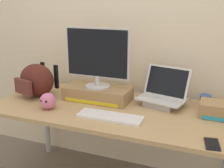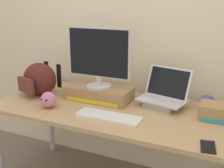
# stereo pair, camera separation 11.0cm
# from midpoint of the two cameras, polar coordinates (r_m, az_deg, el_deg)

# --- Properties ---
(back_wall) EXTENTS (7.00, 0.10, 2.60)m
(back_wall) POSITION_cam_midpoint_polar(r_m,az_deg,el_deg) (2.44, 3.12, 12.13)
(back_wall) COLOR beige
(back_wall) RESTS_ON ground
(desk) EXTENTS (1.78, 0.80, 0.72)m
(desk) POSITION_cam_midpoint_polar(r_m,az_deg,el_deg) (2.14, -1.48, -6.31)
(desk) COLOR tan
(desk) RESTS_ON ground
(toner_box_yellow) EXTENTS (0.52, 0.26, 0.10)m
(toner_box_yellow) POSITION_cam_midpoint_polar(r_m,az_deg,el_deg) (2.26, -4.24, -1.85)
(toner_box_yellow) COLOR #9E7A51
(toner_box_yellow) RESTS_ON desk
(desktop_monitor) EXTENTS (0.52, 0.19, 0.46)m
(desktop_monitor) POSITION_cam_midpoint_polar(r_m,az_deg,el_deg) (2.19, -4.42, 5.43)
(desktop_monitor) COLOR silver
(desktop_monitor) RESTS_ON toner_box_yellow
(open_laptop) EXTENTS (0.39, 0.31, 0.28)m
(open_laptop) POSITION_cam_midpoint_polar(r_m,az_deg,el_deg) (2.17, 8.66, -2.73)
(open_laptop) COLOR #ADADB2
(open_laptop) RESTS_ON desk
(external_keyboard) EXTENTS (0.44, 0.15, 0.02)m
(external_keyboard) POSITION_cam_midpoint_polar(r_m,az_deg,el_deg) (1.93, -2.03, -6.55)
(external_keyboard) COLOR white
(external_keyboard) RESTS_ON desk
(messenger_backpack) EXTENTS (0.37, 0.34, 0.26)m
(messenger_backpack) POSITION_cam_midpoint_polar(r_m,az_deg,el_deg) (2.43, -16.07, 0.76)
(messenger_backpack) COLOR #4C1E19
(messenger_backpack) RESTS_ON desk
(coffee_mug) EXTENTS (0.12, 0.08, 0.09)m
(coffee_mug) POSITION_cam_midpoint_polar(r_m,az_deg,el_deg) (2.22, 16.90, -3.19)
(coffee_mug) COLOR #2D4C93
(coffee_mug) RESTS_ON desk
(cell_phone) EXTENTS (0.10, 0.14, 0.01)m
(cell_phone) POSITION_cam_midpoint_polar(r_m,az_deg,el_deg) (1.68, 17.56, -11.35)
(cell_phone) COLOR black
(cell_phone) RESTS_ON desk
(plush_toy) EXTENTS (0.12, 0.12, 0.12)m
(plush_toy) POSITION_cam_midpoint_polar(r_m,az_deg,el_deg) (2.13, -14.14, -3.33)
(plush_toy) COLOR #CC7099
(plush_toy) RESTS_ON desk
(toner_box_cyan) EXTENTS (0.32, 0.18, 0.10)m
(toner_box_cyan) POSITION_cam_midpoint_polar(r_m,az_deg,el_deg) (2.05, 20.09, -5.01)
(toner_box_cyan) COLOR #9E7A51
(toner_box_cyan) RESTS_ON desk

